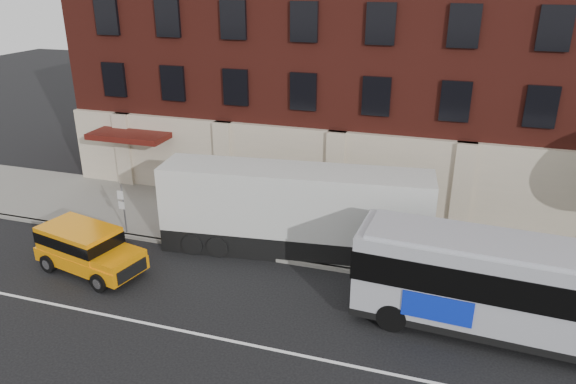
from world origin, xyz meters
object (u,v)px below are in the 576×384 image
(sign_pole, at_px, (123,207))
(shipping_container, at_px, (295,212))
(yellow_suv, at_px, (86,247))
(city_bus, at_px, (549,292))

(sign_pole, height_order, shipping_container, shipping_container)
(sign_pole, distance_m, yellow_suv, 3.17)
(sign_pole, relative_size, yellow_suv, 0.51)
(yellow_suv, bearing_deg, sign_pole, 95.16)
(city_bus, distance_m, shipping_container, 10.10)
(yellow_suv, bearing_deg, city_bus, 1.88)
(sign_pole, relative_size, shipping_container, 0.22)
(city_bus, xyz_separation_m, yellow_suv, (-17.00, -0.56, -0.81))
(shipping_container, bearing_deg, city_bus, -20.19)
(yellow_suv, xyz_separation_m, shipping_container, (7.53, 4.04, 0.81))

